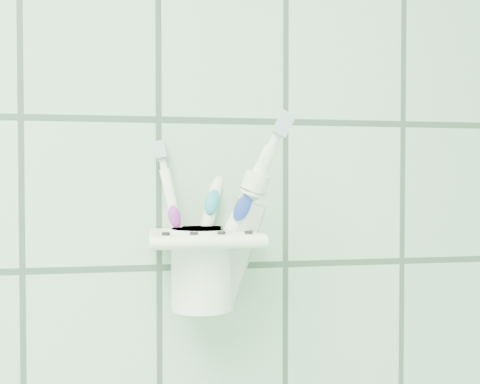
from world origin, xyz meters
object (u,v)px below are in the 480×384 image
object	(u,v)px
toothbrush_blue	(189,198)
toothpaste_tube	(217,223)
holder_bracket	(204,239)
toothbrush_pink	(192,216)
toothbrush_orange	(195,197)
cup	(202,264)

from	to	relation	value
toothbrush_blue	toothpaste_tube	distance (m)	0.04
holder_bracket	toothbrush_blue	xyz separation A→B (m)	(-0.02, 0.01, 0.04)
holder_bracket	toothbrush_blue	size ratio (longest dim) A/B	0.54
toothbrush_pink	toothbrush_orange	size ratio (longest dim) A/B	0.83
toothbrush_pink	holder_bracket	bearing A→B (deg)	5.36
cup	toothbrush_pink	bearing A→B (deg)	-159.39
toothbrush_pink	toothpaste_tube	size ratio (longest dim) A/B	1.16
toothbrush_blue	toothbrush_pink	bearing A→B (deg)	-61.35
cup	toothpaste_tube	bearing A→B (deg)	-9.93
holder_bracket	toothbrush_pink	xyz separation A→B (m)	(-0.01, -0.00, 0.03)
cup	toothbrush_pink	distance (m)	0.05
toothbrush_pink	toothbrush_orange	bearing A→B (deg)	-62.95
cup	toothbrush_blue	bearing A→B (deg)	163.99
cup	toothpaste_tube	distance (m)	0.05
toothpaste_tube	toothbrush_pink	bearing A→B (deg)	-153.97
toothbrush_blue	toothbrush_orange	xyz separation A→B (m)	(0.01, -0.01, 0.00)
holder_bracket	toothbrush_blue	bearing A→B (deg)	154.09
toothbrush_pink	toothbrush_orange	xyz separation A→B (m)	(0.00, -0.01, 0.02)
cup	holder_bracket	bearing A→B (deg)	-63.32
cup	toothbrush_pink	size ratio (longest dim) A/B	0.48
cup	toothbrush_orange	bearing A→B (deg)	-130.39
toothbrush_orange	toothpaste_tube	bearing A→B (deg)	20.99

